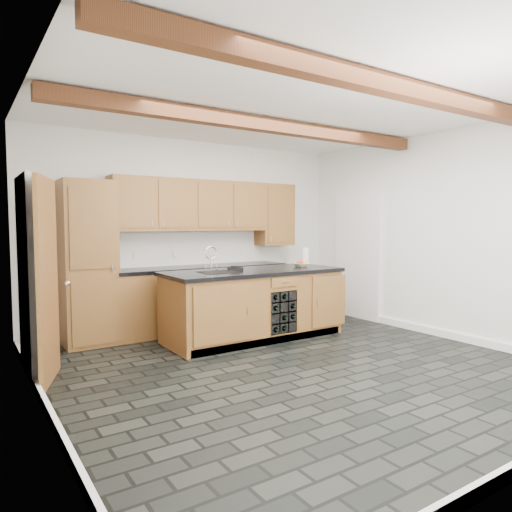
{
  "coord_description": "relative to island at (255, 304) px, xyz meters",
  "views": [
    {
      "loc": [
        -3.04,
        -3.85,
        1.55
      ],
      "look_at": [
        0.01,
        0.8,
        1.16
      ],
      "focal_mm": 32.0,
      "sensor_mm": 36.0,
      "label": 1
    }
  ],
  "objects": [
    {
      "name": "island",
      "position": [
        0.0,
        0.0,
        0.0
      ],
      "size": [
        2.48,
        0.96,
        0.93
      ],
      "color": "olive",
      "rests_on": "ground"
    },
    {
      "name": "faucet",
      "position": [
        -0.56,
        0.05,
        0.5
      ],
      "size": [
        0.45,
        0.4,
        0.34
      ],
      "color": "black",
      "rests_on": "island"
    },
    {
      "name": "fruit_bowl",
      "position": [
        0.81,
        -0.0,
        0.49
      ],
      "size": [
        0.24,
        0.24,
        0.06
      ],
      "primitive_type": "imported",
      "rotation": [
        0.0,
        0.0,
        0.02
      ],
      "color": "white",
      "rests_on": "island"
    },
    {
      "name": "ground",
      "position": [
        -0.31,
        -1.28,
        -0.46
      ],
      "size": [
        5.0,
        5.0,
        0.0
      ],
      "primitive_type": "plane",
      "color": "black",
      "rests_on": "ground"
    },
    {
      "name": "paper_towel",
      "position": [
        1.11,
        0.28,
        0.59
      ],
      "size": [
        0.12,
        0.12,
        0.26
      ],
      "primitive_type": "cylinder",
      "color": "white",
      "rests_on": "island"
    },
    {
      "name": "mug",
      "position": [
        -1.61,
        0.91,
        0.51
      ],
      "size": [
        0.11,
        0.11,
        0.08
      ],
      "primitive_type": "imported",
      "rotation": [
        0.0,
        0.0,
        0.19
      ],
      "color": "white",
      "rests_on": "back_cabinetry"
    },
    {
      "name": "back_cabinetry",
      "position": [
        -0.68,
        0.95,
        0.51
      ],
      "size": [
        3.65,
        0.62,
        2.2
      ],
      "color": "olive",
      "rests_on": "ground"
    },
    {
      "name": "fruit_cluster",
      "position": [
        0.81,
        -0.0,
        0.52
      ],
      "size": [
        0.16,
        0.17,
        0.07
      ],
      "color": "red",
      "rests_on": "fruit_bowl"
    },
    {
      "name": "kitchen_scale",
      "position": [
        -0.26,
        0.08,
        0.49
      ],
      "size": [
        0.22,
        0.16,
        0.06
      ],
      "rotation": [
        0.0,
        0.0,
        -0.28
      ],
      "color": "black",
      "rests_on": "island"
    },
    {
      "name": "room_shell",
      "position": [
        -0.39,
        -0.75,
        1.06
      ],
      "size": [
        5.01,
        5.0,
        5.0
      ],
      "color": "white",
      "rests_on": "ground"
    }
  ]
}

